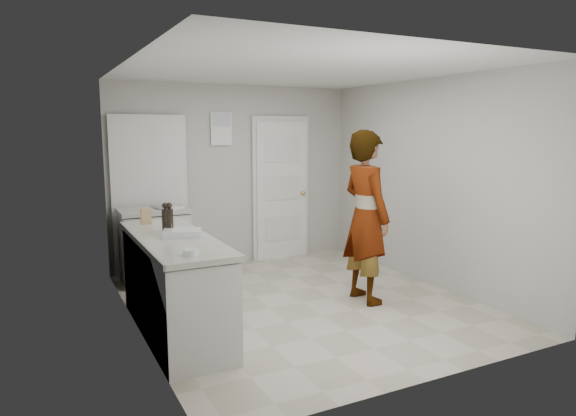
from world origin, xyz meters
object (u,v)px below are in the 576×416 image
oil_cruet_a (165,218)px  oil_cruet_b (170,219)px  person (366,217)px  spice_jar (172,223)px  baking_dish (182,233)px  cake_mix_box (146,216)px  egg_bowl (191,252)px

oil_cruet_a → oil_cruet_b: size_ratio=0.93×
person → spice_jar: (-2.01, 0.48, 0.02)m
oil_cruet_a → baking_dish: 0.32m
cake_mix_box → oil_cruet_a: size_ratio=0.59×
cake_mix_box → oil_cruet_b: 0.62m
oil_cruet_b → egg_bowl: size_ratio=2.42×
egg_bowl → person: bearing=18.8°
person → oil_cruet_b: size_ratio=6.34×
oil_cruet_b → baking_dish: size_ratio=0.74×
person → spice_jar: size_ratio=24.79×
oil_cruet_a → egg_bowl: oil_cruet_a is taller
person → cake_mix_box: person is taller
spice_jar → person: bearing=-13.5°
oil_cruet_a → egg_bowl: 1.03m
baking_dish → egg_bowl: 0.75m
spice_jar → oil_cruet_b: 0.37m
person → oil_cruet_a: size_ratio=6.80×
person → baking_dish: 2.04m
oil_cruet_b → baking_dish: 0.20m
person → cake_mix_box: (-2.22, 0.75, 0.06)m
cake_mix_box → baking_dish: cake_mix_box is taller
spice_jar → egg_bowl: bearing=-97.6°
baking_dish → oil_cruet_b: bearing=117.9°
cake_mix_box → baking_dish: bearing=-82.1°
spice_jar → egg_bowl: 1.23m
oil_cruet_a → oil_cruet_b: oil_cruet_b is taller
oil_cruet_a → oil_cruet_b: 0.15m
oil_cruet_a → person: bearing=-7.7°
spice_jar → oil_cruet_a: (-0.11, -0.19, 0.09)m
person → egg_bowl: bearing=107.8°
cake_mix_box → oil_cruet_b: oil_cruet_b is taller
baking_dish → cake_mix_box: bearing=103.0°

